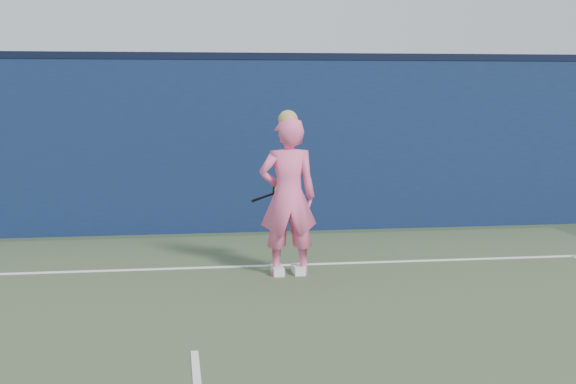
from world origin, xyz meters
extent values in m
cube|color=#0E1A3E|center=(0.00, 6.50, 1.25)|extent=(24.00, 0.40, 2.50)
cube|color=black|center=(0.00, 6.50, 2.55)|extent=(24.00, 0.42, 0.10)
imported|color=pink|center=(1.13, 3.56, 0.89)|extent=(0.66, 0.44, 1.78)
sphere|color=tan|center=(1.13, 3.56, 1.75)|extent=(0.22, 0.22, 0.22)
cube|color=white|center=(1.25, 3.57, 0.05)|extent=(0.13, 0.28, 0.10)
cube|color=white|center=(1.01, 3.56, 0.05)|extent=(0.13, 0.28, 0.10)
torus|color=black|center=(1.12, 4.04, 0.89)|extent=(0.26, 0.17, 0.27)
torus|color=#C1CD13|center=(1.12, 4.04, 0.89)|extent=(0.21, 0.13, 0.22)
cylinder|color=beige|center=(1.12, 4.04, 0.89)|extent=(0.20, 0.13, 0.22)
cylinder|color=black|center=(0.92, 4.00, 0.84)|extent=(0.24, 0.11, 0.09)
cylinder|color=black|center=(0.81, 3.98, 0.80)|extent=(0.11, 0.07, 0.06)
cube|color=white|center=(0.00, 4.00, 0.01)|extent=(11.00, 0.08, 0.01)
camera|label=1|loc=(-0.14, -5.22, 2.10)|focal=50.00mm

